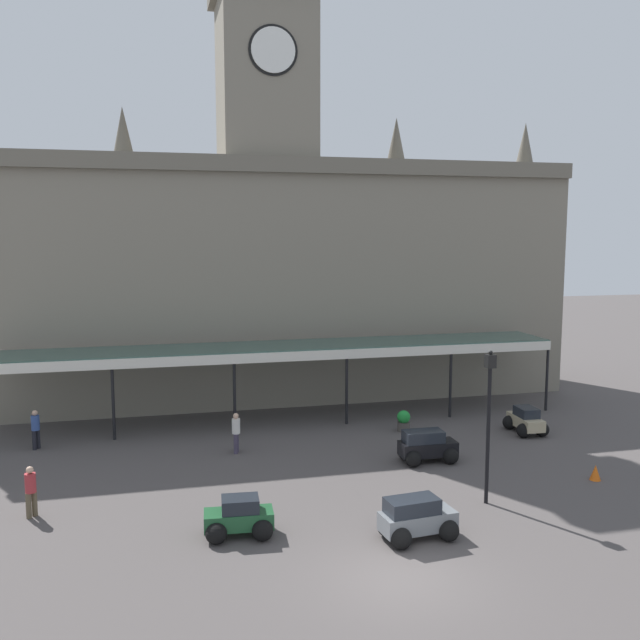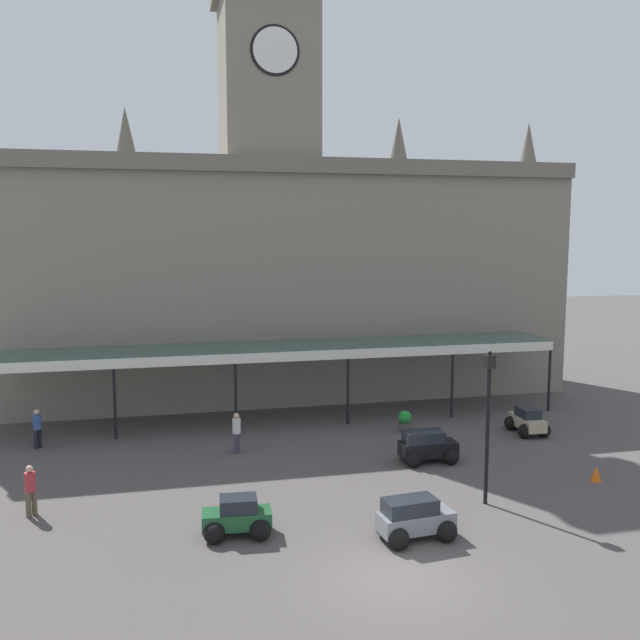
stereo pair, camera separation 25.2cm
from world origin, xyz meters
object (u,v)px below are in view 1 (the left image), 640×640
car_black_estate (427,448)px  pedestrian_beside_cars (31,490)px  car_beige_sedan (526,422)px  pedestrian_near_entrance (36,428)px  victorian_lamppost (489,410)px  car_green_sedan (239,520)px  car_grey_estate (417,520)px  traffic_cone (595,472)px  planter_near_kerb (404,421)px  pedestrian_crossing_forecourt (236,431)px

car_black_estate → pedestrian_beside_cars: bearing=-172.0°
car_beige_sedan → pedestrian_near_entrance: pedestrian_near_entrance is taller
car_beige_sedan → victorian_lamppost: victorian_lamppost is taller
car_black_estate → pedestrian_beside_cars: (-14.28, -2.01, 0.34)m
car_green_sedan → car_black_estate: 9.41m
car_grey_estate → victorian_lamppost: 4.65m
car_grey_estate → traffic_cone: bearing=20.2°
victorian_lamppost → pedestrian_beside_cars: bearing=170.8°
car_black_estate → planter_near_kerb: size_ratio=2.36×
planter_near_kerb → pedestrian_crossing_forecourt: bearing=-170.5°
victorian_lamppost → traffic_cone: (4.90, 1.03, -2.92)m
victorian_lamppost → car_grey_estate: bearing=-148.7°
traffic_cone → victorian_lamppost: bearing=-168.2°
pedestrian_beside_cars → victorian_lamppost: size_ratio=0.32×
pedestrian_beside_cars → pedestrian_crossing_forecourt: bearing=34.6°
pedestrian_near_entrance → pedestrian_crossing_forecourt: bearing=-16.9°
victorian_lamppost → traffic_cone: victorian_lamppost is taller
pedestrian_crossing_forecourt → pedestrian_near_entrance: (-8.07, 2.45, 0.00)m
car_black_estate → pedestrian_near_entrance: pedestrian_near_entrance is taller
pedestrian_beside_cars → planter_near_kerb: pedestrian_beside_cars is taller
planter_near_kerb → car_grey_estate: bearing=-108.6°
planter_near_kerb → car_green_sedan: bearing=-133.4°
car_grey_estate → pedestrian_crossing_forecourt: bearing=114.6°
car_black_estate → pedestrian_beside_cars: 14.42m
pedestrian_crossing_forecourt → pedestrian_beside_cars: size_ratio=1.00×
pedestrian_beside_cars → car_green_sedan: bearing=-25.0°
car_beige_sedan → traffic_cone: car_beige_sedan is taller
car_beige_sedan → pedestrian_crossing_forecourt: pedestrian_crossing_forecourt is taller
car_black_estate → traffic_cone: bearing=-32.6°
planter_near_kerb → victorian_lamppost: bearing=-91.8°
pedestrian_near_entrance → traffic_cone: (20.49, -8.68, -0.63)m
car_black_estate → planter_near_kerb: car_black_estate is taller
car_black_estate → victorian_lamppost: (0.32, -4.37, 2.64)m
pedestrian_crossing_forecourt → car_green_sedan: bearing=-96.1°
car_beige_sedan → planter_near_kerb: car_beige_sedan is taller
car_beige_sedan → pedestrian_near_entrance: bearing=172.7°
car_green_sedan → victorian_lamppost: size_ratio=0.41×
car_grey_estate → victorian_lamppost: size_ratio=0.45×
car_green_sedan → car_grey_estate: (5.07, -1.44, 0.06)m
pedestrian_crossing_forecourt → victorian_lamppost: victorian_lamppost is taller
pedestrian_crossing_forecourt → victorian_lamppost: bearing=-44.0°
pedestrian_crossing_forecourt → planter_near_kerb: bearing=9.5°
car_black_estate → victorian_lamppost: size_ratio=0.44×
pedestrian_near_entrance → victorian_lamppost: (15.59, -9.71, 2.29)m
pedestrian_beside_cars → pedestrian_near_entrance: bearing=97.7°
planter_near_kerb → car_beige_sedan: bearing=-16.5°
car_grey_estate → planter_near_kerb: size_ratio=2.43×
pedestrian_crossing_forecourt → planter_near_kerb: 7.91m
car_green_sedan → pedestrian_near_entrance: bearing=125.2°
traffic_cone → planter_near_kerb: size_ratio=0.59×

